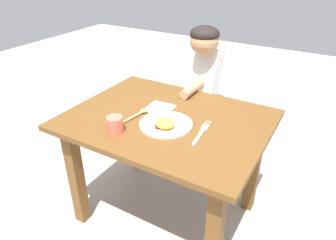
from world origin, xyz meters
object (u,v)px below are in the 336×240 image
object	(u,v)px
spoon	(139,114)
drinking_cup	(115,125)
person	(205,92)
plate	(165,124)
fork	(202,132)

from	to	relation	value
spoon	drinking_cup	world-z (taller)	drinking_cup
spoon	person	bearing A→B (deg)	-2.16
plate	fork	distance (m)	0.18
fork	person	world-z (taller)	person
fork	drinking_cup	bearing A→B (deg)	112.65
plate	fork	bearing A→B (deg)	11.21
plate	person	distance (m)	0.64
drinking_cup	spoon	bearing A→B (deg)	90.14
fork	drinking_cup	distance (m)	0.41
plate	fork	size ratio (longest dim) A/B	1.09
drinking_cup	person	xyz separation A→B (m)	(0.11, 0.79, -0.11)
fork	person	xyz separation A→B (m)	(-0.24, 0.59, -0.07)
spoon	plate	bearing A→B (deg)	-91.25
spoon	person	xyz separation A→B (m)	(0.11, 0.60, -0.08)
drinking_cup	person	size ratio (longest dim) A/B	0.08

